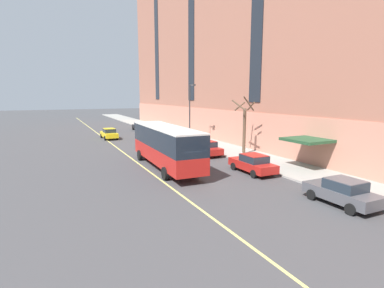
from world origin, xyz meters
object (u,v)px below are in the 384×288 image
at_px(parked_car_red_0, 253,164).
at_px(street_tree_mid_block, 244,125).
at_px(parked_car_black_3, 159,132).
at_px(taxi_cab, 109,134).
at_px(city_bus, 166,144).
at_px(street_lamp, 190,108).
at_px(fire_hydrant, 242,156).
at_px(parked_car_red_5, 205,148).
at_px(parked_car_black_7, 139,126).
at_px(parked_car_darkgray_1, 342,192).
at_px(parked_car_darkgray_6, 181,139).

xyz_separation_m(parked_car_red_0, street_tree_mid_block, (3.67, 6.43, 2.42)).
relative_size(parked_car_black_3, taxi_cab, 0.95).
height_order(city_bus, parked_car_red_0, city_bus).
bearing_deg(street_lamp, street_tree_mid_block, -79.54).
bearing_deg(fire_hydrant, taxi_cab, 112.59).
bearing_deg(parked_car_red_5, street_tree_mid_block, -26.81).
relative_size(taxi_cab, street_tree_mid_block, 0.75).
xyz_separation_m(taxi_cab, street_lamp, (8.86, -9.21, 3.97)).
bearing_deg(parked_car_red_0, street_tree_mid_block, 60.30).
bearing_deg(parked_car_black_7, taxi_cab, -129.24).
xyz_separation_m(parked_car_darkgray_1, parked_car_red_5, (-0.14, 16.47, 0.00)).
bearing_deg(parked_car_darkgray_1, parked_car_black_3, 89.99).
bearing_deg(fire_hydrant, parked_car_darkgray_6, 98.75).
bearing_deg(parked_car_red_0, parked_car_darkgray_6, 89.52).
bearing_deg(city_bus, street_tree_mid_block, 10.59).
distance_m(parked_car_black_3, fire_hydrant, 19.58).
bearing_deg(fire_hydrant, parked_car_red_5, 113.10).
bearing_deg(parked_car_darkgray_6, parked_car_black_3, 89.62).
xyz_separation_m(parked_car_red_0, fire_hydrant, (1.81, 4.12, -0.29)).
relative_size(taxi_cab, fire_hydrant, 6.37).
distance_m(parked_car_red_5, fire_hydrant, 4.51).
distance_m(taxi_cab, street_tree_mid_block, 21.68).
bearing_deg(parked_car_darkgray_6, fire_hydrant, -81.25).
relative_size(street_tree_mid_block, fire_hydrant, 8.47).
relative_size(parked_car_red_5, fire_hydrant, 6.49).
bearing_deg(parked_car_darkgray_6, taxi_cab, 124.98).
height_order(parked_car_black_3, street_lamp, street_lamp).
bearing_deg(taxi_cab, fire_hydrant, -67.41).
height_order(parked_car_black_3, street_tree_mid_block, street_tree_mid_block).
relative_size(parked_car_darkgray_6, street_lamp, 0.58).
xyz_separation_m(street_lamp, fire_hydrant, (-0.10, -11.84, -4.26)).
distance_m(parked_car_darkgray_1, taxi_cab, 34.13).
distance_m(city_bus, parked_car_red_0, 7.59).
xyz_separation_m(parked_car_red_0, parked_car_darkgray_6, (0.13, 15.06, -0.00)).
xyz_separation_m(city_bus, street_lamp, (7.75, 11.31, 2.63)).
distance_m(parked_car_darkgray_6, taxi_cab, 12.35).
height_order(street_tree_mid_block, street_lamp, street_lamp).
xyz_separation_m(parked_car_darkgray_1, taxi_cab, (-7.13, 33.38, 0.00)).
height_order(parked_car_red_0, taxi_cab, same).
height_order(parked_car_red_5, parked_car_black_7, same).
bearing_deg(city_bus, parked_car_black_3, 72.39).
bearing_deg(city_bus, parked_car_red_0, -38.55).
relative_size(parked_car_black_3, fire_hydrant, 6.07).
height_order(city_bus, street_lamp, street_lamp).
bearing_deg(taxi_cab, parked_car_black_3, -12.19).
relative_size(parked_car_darkgray_1, street_lamp, 0.56).
relative_size(parked_car_darkgray_1, street_tree_mid_block, 0.70).
relative_size(city_bus, parked_car_darkgray_1, 2.80).
height_order(parked_car_red_0, street_lamp, street_lamp).
distance_m(parked_car_red_5, street_lamp, 8.86).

